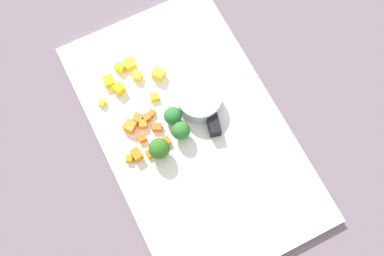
# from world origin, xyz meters

# --- Properties ---
(ground_plane) EXTENTS (4.00, 4.00, 0.00)m
(ground_plane) POSITION_xyz_m (0.00, 0.00, 0.00)
(ground_plane) COLOR slate
(cutting_board) EXTENTS (0.51, 0.30, 0.01)m
(cutting_board) POSITION_xyz_m (0.00, 0.00, 0.01)
(cutting_board) COLOR white
(cutting_board) RESTS_ON ground_plane
(prep_bowl) EXTENTS (0.08, 0.08, 0.03)m
(prep_bowl) POSITION_xyz_m (-0.04, 0.03, 0.03)
(prep_bowl) COLOR #B7B5C5
(prep_bowl) RESTS_ON cutting_board
(chef_knife) EXTENTS (0.37, 0.11, 0.02)m
(chef_knife) POSITION_xyz_m (0.07, 0.02, 0.02)
(chef_knife) COLOR silver
(chef_knife) RESTS_ON cutting_board
(carrot_dice_0) EXTENTS (0.01, 0.02, 0.01)m
(carrot_dice_0) POSITION_xyz_m (-0.06, -0.05, 0.02)
(carrot_dice_0) COLOR orange
(carrot_dice_0) RESTS_ON cutting_board
(carrot_dice_1) EXTENTS (0.02, 0.02, 0.01)m
(carrot_dice_1) POSITION_xyz_m (-0.03, -0.05, 0.02)
(carrot_dice_1) COLOR orange
(carrot_dice_1) RESTS_ON cutting_board
(carrot_dice_2) EXTENTS (0.01, 0.01, 0.01)m
(carrot_dice_2) POSITION_xyz_m (0.01, -0.07, 0.02)
(carrot_dice_2) COLOR orange
(carrot_dice_2) RESTS_ON cutting_board
(carrot_dice_3) EXTENTS (0.02, 0.02, 0.01)m
(carrot_dice_3) POSITION_xyz_m (-0.00, -0.12, 0.02)
(carrot_dice_3) COLOR orange
(carrot_dice_3) RESTS_ON cutting_board
(carrot_dice_4) EXTENTS (0.03, 0.03, 0.02)m
(carrot_dice_4) POSITION_xyz_m (-0.05, -0.09, 0.02)
(carrot_dice_4) COLOR orange
(carrot_dice_4) RESTS_ON cutting_board
(carrot_dice_5) EXTENTS (0.02, 0.02, 0.02)m
(carrot_dice_5) POSITION_xyz_m (-0.00, -0.10, 0.02)
(carrot_dice_5) COLOR orange
(carrot_dice_5) RESTS_ON cutting_board
(carrot_dice_6) EXTENTS (0.02, 0.02, 0.01)m
(carrot_dice_6) POSITION_xyz_m (-0.05, -0.07, 0.02)
(carrot_dice_6) COLOR orange
(carrot_dice_6) RESTS_ON cutting_board
(carrot_dice_7) EXTENTS (0.01, 0.01, 0.01)m
(carrot_dice_7) POSITION_xyz_m (0.01, -0.08, 0.02)
(carrot_dice_7) COLOR orange
(carrot_dice_7) RESTS_ON cutting_board
(carrot_dice_8) EXTENTS (0.01, 0.01, 0.01)m
(carrot_dice_8) POSITION_xyz_m (-0.02, -0.08, 0.02)
(carrot_dice_8) COLOR orange
(carrot_dice_8) RESTS_ON cutting_board
(carrot_dice_9) EXTENTS (0.01, 0.01, 0.01)m
(carrot_dice_9) POSITION_xyz_m (-0.05, -0.06, 0.02)
(carrot_dice_9) COLOR orange
(carrot_dice_9) RESTS_ON cutting_board
(carrot_dice_10) EXTENTS (0.01, 0.01, 0.01)m
(carrot_dice_10) POSITION_xyz_m (0.00, -0.05, 0.02)
(carrot_dice_10) COLOR orange
(carrot_dice_10) RESTS_ON cutting_board
(carrot_dice_11) EXTENTS (0.02, 0.02, 0.01)m
(carrot_dice_11) POSITION_xyz_m (-0.06, -0.07, 0.02)
(carrot_dice_11) COLOR orange
(carrot_dice_11) RESTS_ON cutting_board
(pepper_dice_0) EXTENTS (0.02, 0.02, 0.02)m
(pepper_dice_0) POSITION_xyz_m (-0.12, -0.08, 0.02)
(pepper_dice_0) COLOR yellow
(pepper_dice_0) RESTS_ON cutting_board
(pepper_dice_1) EXTENTS (0.02, 0.02, 0.01)m
(pepper_dice_1) POSITION_xyz_m (-0.16, -0.04, 0.02)
(pepper_dice_1) COLOR yellow
(pepper_dice_1) RESTS_ON cutting_board
(pepper_dice_2) EXTENTS (0.02, 0.02, 0.01)m
(pepper_dice_2) POSITION_xyz_m (-0.16, -0.06, 0.02)
(pepper_dice_2) COLOR yellow
(pepper_dice_2) RESTS_ON cutting_board
(pepper_dice_3) EXTENTS (0.02, 0.02, 0.01)m
(pepper_dice_3) POSITION_xyz_m (-0.08, -0.03, 0.02)
(pepper_dice_3) COLOR yellow
(pepper_dice_3) RESTS_ON cutting_board
(pepper_dice_4) EXTENTS (0.02, 0.02, 0.01)m
(pepper_dice_4) POSITION_xyz_m (-0.13, -0.04, 0.02)
(pepper_dice_4) COLOR yellow
(pepper_dice_4) RESTS_ON cutting_board
(pepper_dice_5) EXTENTS (0.02, 0.02, 0.02)m
(pepper_dice_5) POSITION_xyz_m (-0.15, -0.09, 0.02)
(pepper_dice_5) COLOR yellow
(pepper_dice_5) RESTS_ON cutting_board
(pepper_dice_6) EXTENTS (0.03, 0.03, 0.02)m
(pepper_dice_6) POSITION_xyz_m (-0.12, -0.01, 0.02)
(pepper_dice_6) COLOR yellow
(pepper_dice_6) RESTS_ON cutting_board
(pepper_dice_7) EXTENTS (0.02, 0.02, 0.01)m
(pepper_dice_7) POSITION_xyz_m (-0.11, -0.12, 0.02)
(pepper_dice_7) COLOR yellow
(pepper_dice_7) RESTS_ON cutting_board
(broccoli_floret_0) EXTENTS (0.03, 0.03, 0.03)m
(broccoli_floret_0) POSITION_xyz_m (-0.03, -0.02, 0.03)
(broccoli_floret_0) COLOR #81B25A
(broccoli_floret_0) RESTS_ON cutting_board
(broccoli_floret_1) EXTENTS (0.04, 0.04, 0.04)m
(broccoli_floret_1) POSITION_xyz_m (0.01, -0.07, 0.04)
(broccoli_floret_1) COLOR #86B05F
(broccoli_floret_1) RESTS_ON cutting_board
(broccoli_floret_2) EXTENTS (0.03, 0.03, 0.04)m
(broccoli_floret_2) POSITION_xyz_m (-0.00, -0.02, 0.03)
(broccoli_floret_2) COLOR #80BD5C
(broccoli_floret_2) RESTS_ON cutting_board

